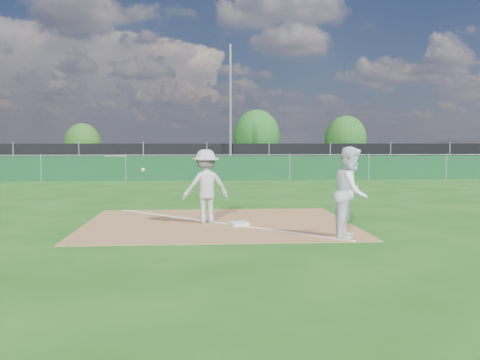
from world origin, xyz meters
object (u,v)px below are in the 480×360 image
object	(u,v)px
car_mid	(202,158)
car_right	(288,159)
tree_mid	(257,136)
first_base	(239,224)
tree_right	(346,139)
runner	(351,192)
play_at_first	(206,186)
light_pole	(230,109)
car_left	(115,158)
tree_left	(83,144)

from	to	relation	value
car_mid	car_right	world-z (taller)	car_mid
tree_mid	first_base	bearing A→B (deg)	-96.68
tree_right	runner	bearing A→B (deg)	-105.21
play_at_first	car_right	distance (m)	26.94
play_at_first	tree_right	world-z (taller)	tree_right
tree_right	car_mid	bearing A→B (deg)	-153.40
first_base	light_pole	bearing A→B (deg)	87.27
car_mid	car_right	size ratio (longest dim) A/B	0.98
car_mid	car_left	bearing A→B (deg)	104.48
first_base	car_mid	distance (m)	26.48
runner	car_mid	distance (m)	28.15
light_pole	runner	bearing A→B (deg)	-87.53
light_pole	car_mid	world-z (taller)	light_pole
tree_left	light_pole	bearing A→B (deg)	-39.88
light_pole	car_left	size ratio (longest dim) A/B	1.82
first_base	car_left	distance (m)	27.40
play_at_first	car_right	xyz separation A→B (m)	(6.19, 26.22, -0.18)
light_pole	tree_left	xyz separation A→B (m)	(-11.22, 9.38, -2.25)
tree_left	tree_mid	bearing A→B (deg)	6.80
light_pole	car_right	world-z (taller)	light_pole
car_left	tree_mid	bearing A→B (deg)	-39.82
play_at_first	car_left	size ratio (longest dim) A/B	0.47
first_base	play_at_first	xyz separation A→B (m)	(-0.72, 0.53, 0.80)
tree_right	car_left	bearing A→B (deg)	-161.81
car_mid	tree_mid	world-z (taller)	tree_mid
tree_mid	tree_left	bearing A→B (deg)	-173.20
tree_mid	car_right	bearing A→B (deg)	-76.18
light_pole	car_mid	xyz separation A→B (m)	(-1.76, 4.33, -3.24)
first_base	runner	world-z (taller)	runner
car_mid	car_right	bearing A→B (deg)	-72.37
car_left	tree_mid	size ratio (longest dim) A/B	0.95
play_at_first	car_mid	xyz separation A→B (m)	(0.02, 25.94, -0.10)
car_left	car_mid	size ratio (longest dim) A/B	0.97
tree_mid	tree_right	bearing A→B (deg)	-5.34
play_at_first	first_base	bearing A→B (deg)	-36.14
runner	light_pole	bearing A→B (deg)	28.17
play_at_first	runner	distance (m)	3.49
light_pole	tree_right	world-z (taller)	light_pole
car_mid	tree_right	bearing A→B (deg)	-48.40
runner	tree_mid	xyz separation A→B (m)	(1.81, 34.74, 1.49)
runner	tree_right	distance (m)	35.30
car_left	car_right	size ratio (longest dim) A/B	0.95
light_pole	tree_mid	world-z (taller)	light_pole
play_at_first	tree_mid	bearing A→B (deg)	81.97
runner	tree_mid	distance (m)	34.82
first_base	car_right	size ratio (longest dim) A/B	0.08
car_right	play_at_first	bearing A→B (deg)	175.46
first_base	tree_left	size ratio (longest dim) A/B	0.11
light_pole	runner	distance (m)	23.91
car_right	tree_left	bearing A→B (deg)	81.80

